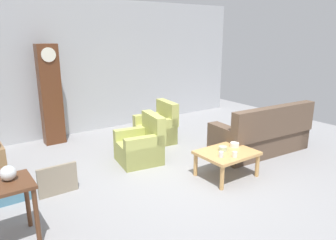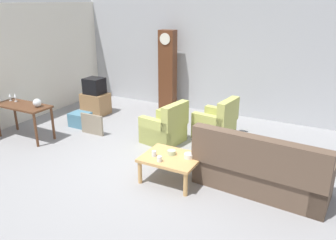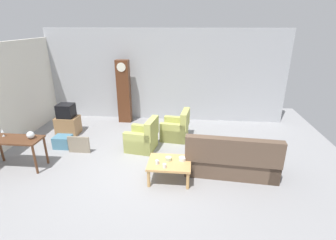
# 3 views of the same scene
# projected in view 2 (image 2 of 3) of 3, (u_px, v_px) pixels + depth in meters

# --- Properties ---
(ground_plane) EXTENTS (10.40, 10.40, 0.00)m
(ground_plane) POSITION_uv_depth(u_px,v_px,m) (154.00, 164.00, 6.36)
(ground_plane) COLOR gray
(garage_door_wall) EXTENTS (8.40, 0.16, 3.20)m
(garage_door_wall) POSITION_uv_depth(u_px,v_px,m) (222.00, 54.00, 8.81)
(garage_door_wall) COLOR #ADAFB5
(garage_door_wall) RESTS_ON ground_plane
(pegboard_wall_left) EXTENTS (0.12, 6.40, 2.88)m
(pegboard_wall_left) POSITION_uv_depth(u_px,v_px,m) (10.00, 66.00, 8.05)
(pegboard_wall_left) COLOR silver
(pegboard_wall_left) RESTS_ON ground_plane
(couch_floral) EXTENTS (2.16, 1.04, 1.04)m
(couch_floral) POSITION_uv_depth(u_px,v_px,m) (260.00, 171.00, 5.39)
(couch_floral) COLOR brown
(couch_floral) RESTS_ON ground_plane
(armchair_olive_near) EXTENTS (0.90, 0.87, 0.92)m
(armchair_olive_near) POSITION_uv_depth(u_px,v_px,m) (165.00, 129.00, 7.27)
(armchair_olive_near) COLOR tan
(armchair_olive_near) RESTS_ON ground_plane
(armchair_olive_far) EXTENTS (0.87, 0.85, 0.92)m
(armchair_olive_far) POSITION_uv_depth(u_px,v_px,m) (216.00, 124.00, 7.53)
(armchair_olive_far) COLOR tan
(armchair_olive_far) RESTS_ON ground_plane
(coffee_table_wood) EXTENTS (0.96, 0.76, 0.45)m
(coffee_table_wood) POSITION_uv_depth(u_px,v_px,m) (171.00, 160.00, 5.68)
(coffee_table_wood) COLOR tan
(coffee_table_wood) RESTS_ON ground_plane
(console_table_dark) EXTENTS (1.30, 0.56, 0.77)m
(console_table_dark) POSITION_uv_depth(u_px,v_px,m) (23.00, 110.00, 7.38)
(console_table_dark) COLOR #56331E
(console_table_dark) RESTS_ON ground_plane
(grandfather_clock) EXTENTS (0.44, 0.30, 2.20)m
(grandfather_clock) POSITION_uv_depth(u_px,v_px,m) (168.00, 71.00, 9.18)
(grandfather_clock) COLOR #562D19
(grandfather_clock) RESTS_ON ground_plane
(tv_stand_cabinet) EXTENTS (0.68, 0.52, 0.57)m
(tv_stand_cabinet) POSITION_uv_depth(u_px,v_px,m) (96.00, 104.00, 9.11)
(tv_stand_cabinet) COLOR #997047
(tv_stand_cabinet) RESTS_ON ground_plane
(tv_crt) EXTENTS (0.48, 0.44, 0.42)m
(tv_crt) POSITION_uv_depth(u_px,v_px,m) (94.00, 86.00, 8.94)
(tv_crt) COLOR black
(tv_crt) RESTS_ON tv_stand_cabinet
(framed_picture_leaning) EXTENTS (0.60, 0.05, 0.47)m
(framed_picture_leaning) POSITION_uv_depth(u_px,v_px,m) (92.00, 124.00, 7.73)
(framed_picture_leaning) COLOR gray
(framed_picture_leaning) RESTS_ON ground_plane
(storage_box_blue) EXTENTS (0.47, 0.39, 0.34)m
(storage_box_blue) POSITION_uv_depth(u_px,v_px,m) (80.00, 119.00, 8.24)
(storage_box_blue) COLOR teal
(storage_box_blue) RESTS_ON ground_plane
(glass_dome_cloche) EXTENTS (0.18, 0.18, 0.18)m
(glass_dome_cloche) POSITION_uv_depth(u_px,v_px,m) (37.00, 103.00, 7.17)
(glass_dome_cloche) COLOR silver
(glass_dome_cloche) RESTS_ON console_table_dark
(cup_white_porcelain) EXTENTS (0.08, 0.08, 0.10)m
(cup_white_porcelain) POSITION_uv_depth(u_px,v_px,m) (159.00, 159.00, 5.46)
(cup_white_porcelain) COLOR white
(cup_white_porcelain) RESTS_ON coffee_table_wood
(cup_blue_rimmed) EXTENTS (0.07, 0.07, 0.09)m
(cup_blue_rimmed) POSITION_uv_depth(u_px,v_px,m) (154.00, 154.00, 5.66)
(cup_blue_rimmed) COLOR silver
(cup_blue_rimmed) RESTS_ON coffee_table_wood
(bowl_white_stacked) EXTENTS (0.16, 0.16, 0.08)m
(bowl_white_stacked) POSITION_uv_depth(u_px,v_px,m) (189.00, 156.00, 5.60)
(bowl_white_stacked) COLOR white
(bowl_white_stacked) RESTS_ON coffee_table_wood
(bowl_shallow_green) EXTENTS (0.15, 0.15, 0.08)m
(bowl_shallow_green) POSITION_uv_depth(u_px,v_px,m) (171.00, 152.00, 5.72)
(bowl_shallow_green) COLOR #B2C69E
(bowl_shallow_green) RESTS_ON coffee_table_wood
(wine_glass_tall) EXTENTS (0.07, 0.07, 0.18)m
(wine_glass_tall) POSITION_uv_depth(u_px,v_px,m) (10.00, 96.00, 7.59)
(wine_glass_tall) COLOR silver
(wine_glass_tall) RESTS_ON console_table_dark
(wine_glass_mid) EXTENTS (0.07, 0.07, 0.20)m
(wine_glass_mid) POSITION_uv_depth(u_px,v_px,m) (15.00, 96.00, 7.52)
(wine_glass_mid) COLOR silver
(wine_glass_mid) RESTS_ON console_table_dark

